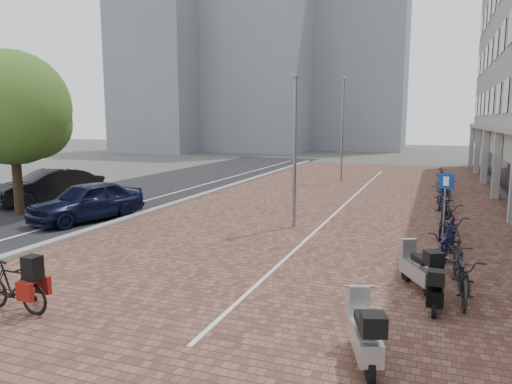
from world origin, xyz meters
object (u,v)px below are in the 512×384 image
at_px(hero_bike, 14,286).
at_px(parking_sign, 445,198).
at_px(scooter_front, 419,267).
at_px(scooter_mid, 436,286).
at_px(scooter_back, 364,331).
at_px(car_dark, 49,186).
at_px(car_navy, 87,201).

bearing_deg(hero_bike, parking_sign, -42.02).
bearing_deg(scooter_front, scooter_mid, -98.26).
bearing_deg(scooter_back, scooter_mid, 51.26).
xyz_separation_m(scooter_mid, parking_sign, (0.21, 5.48, 0.98)).
relative_size(scooter_front, scooter_back, 0.98).
bearing_deg(scooter_back, hero_bike, 165.46).
bearing_deg(car_dark, scooter_mid, -1.31).
bearing_deg(car_navy, parking_sign, 20.80).
height_order(car_dark, scooter_back, car_dark).
xyz_separation_m(car_dark, scooter_back, (15.91, -9.77, -0.24)).
relative_size(hero_bike, scooter_back, 1.07).
relative_size(car_navy, scooter_back, 2.75).
relative_size(hero_bike, parking_sign, 0.78).
bearing_deg(parking_sign, car_dark, -164.32).
distance_m(car_navy, scooter_front, 12.71).
bearing_deg(car_navy, car_dark, 166.08).
bearing_deg(scooter_mid, car_dark, 158.31).
distance_m(car_navy, scooter_back, 13.63).
bearing_deg(scooter_front, hero_bike, -178.92).
bearing_deg(parking_sign, car_navy, -154.72).
height_order(scooter_mid, scooter_back, scooter_back).
relative_size(scooter_back, parking_sign, 0.72).
bearing_deg(scooter_mid, scooter_front, 110.37).
relative_size(car_dark, hero_bike, 2.79).
distance_m(car_navy, parking_sign, 12.87).
bearing_deg(scooter_mid, scooter_back, -110.08).
bearing_deg(scooter_mid, parking_sign, 88.59).
height_order(hero_bike, scooter_front, hero_bike).
distance_m(scooter_mid, parking_sign, 5.57).
bearing_deg(hero_bike, scooter_front, -59.73).
distance_m(car_navy, hero_bike, 8.94).
relative_size(car_dark, scooter_front, 3.06).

